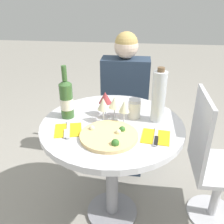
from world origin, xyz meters
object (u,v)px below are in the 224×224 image
chair_behind_diner (125,111)px  chair_empty_side (212,165)px  wine_bottle (66,99)px  seated_diner (124,110)px  tall_carafe (159,97)px  dining_table (112,142)px  pizza_large (109,136)px

chair_behind_diner → chair_empty_side: size_ratio=1.00×
chair_behind_diner → wine_bottle: wine_bottle is taller
chair_behind_diner → wine_bottle: bearing=66.6°
seated_diner → tall_carafe: size_ratio=3.52×
chair_empty_side → tall_carafe: size_ratio=2.80×
chair_behind_diner → seated_diner: bearing=90.0°
dining_table → tall_carafe: 0.40m
pizza_large → dining_table: bearing=91.1°
chair_empty_side → tall_carafe: 0.60m
chair_behind_diner → tall_carafe: (0.23, -0.71, 0.47)m
dining_table → chair_empty_side: 0.68m
seated_diner → wine_bottle: (-0.32, -0.59, 0.35)m
chair_empty_side → dining_table: bearing=-84.0°
dining_table → chair_behind_diner: (0.03, 0.78, -0.17)m
chair_empty_side → seated_diner: bearing=-132.7°
dining_table → seated_diner: 0.65m
dining_table → chair_empty_side: bearing=6.0°
chair_empty_side → wine_bottle: (-0.93, -0.02, 0.43)m
pizza_large → wine_bottle: size_ratio=0.96×
dining_table → wine_bottle: (-0.28, 0.05, 0.26)m
chair_behind_diner → tall_carafe: size_ratio=2.80×
dining_table → chair_behind_diner: bearing=87.7°
seated_diner → wine_bottle: seated_diner is taller
pizza_large → wine_bottle: (-0.29, 0.21, 0.11)m
pizza_large → tall_carafe: bearing=40.6°
dining_table → seated_diner: seated_diner is taller
chair_behind_diner → wine_bottle: 0.90m
dining_table → wine_bottle: bearing=169.7°
dining_table → seated_diner: bearing=87.2°
wine_bottle → pizza_large: bearing=-35.9°
seated_diner → pizza_large: seated_diner is taller
chair_behind_diner → pizza_large: size_ratio=2.93×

